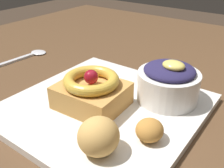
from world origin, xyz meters
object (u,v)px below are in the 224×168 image
at_px(cake_slice, 92,91).
at_px(fritter_middle, 99,136).
at_px(fritter_front, 150,130).
at_px(berry_ramekin, 168,82).
at_px(front_plate, 105,107).
at_px(spoon, 29,55).

relative_size(cake_slice, fritter_middle, 2.02).
xyz_separation_m(cake_slice, fritter_front, (0.11, -0.02, -0.01)).
xyz_separation_m(fritter_front, fritter_middle, (-0.04, -0.06, 0.01)).
xyz_separation_m(berry_ramekin, fritter_front, (0.03, -0.10, -0.02)).
distance_m(front_plate, fritter_middle, 0.11).
relative_size(cake_slice, berry_ramekin, 1.06).
xyz_separation_m(cake_slice, berry_ramekin, (0.09, 0.09, 0.00)).
relative_size(front_plate, fritter_front, 7.54).
distance_m(fritter_front, spoon, 0.40).
xyz_separation_m(front_plate, cake_slice, (-0.01, -0.01, 0.03)).
bearing_deg(spoon, fritter_middle, -112.23).
height_order(front_plate, spoon, front_plate).
xyz_separation_m(fritter_front, spoon, (-0.39, 0.11, -0.02)).
distance_m(berry_ramekin, fritter_front, 0.11).
distance_m(front_plate, cake_slice, 0.04).
distance_m(front_plate, fritter_front, 0.10).
height_order(cake_slice, fritter_front, cake_slice).
relative_size(cake_slice, spoon, 0.82).
relative_size(berry_ramekin, fritter_front, 2.62).
bearing_deg(fritter_front, front_plate, 161.89).
height_order(fritter_middle, spoon, fritter_middle).
height_order(berry_ramekin, fritter_middle, berry_ramekin).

